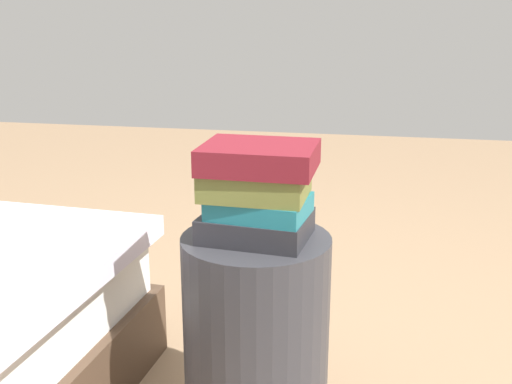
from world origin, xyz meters
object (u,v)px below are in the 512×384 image
side_table (256,338)px  book_charcoal (256,226)px  book_teal (260,206)px  book_maroon (259,157)px  book_olive (254,183)px

side_table → book_charcoal: 0.30m
book_teal → book_maroon: size_ratio=0.86×
side_table → book_maroon: (-0.01, -0.00, 0.46)m
side_table → book_olive: book_olive is taller
book_charcoal → book_teal: size_ratio=1.11×
side_table → book_olive: bearing=63.4°
book_charcoal → book_maroon: (-0.01, -0.00, 0.17)m
side_table → book_olive: (0.00, 0.01, 0.40)m
book_teal → book_maroon: (0.00, -0.01, 0.12)m
side_table → book_teal: size_ratio=2.42×
book_charcoal → book_olive: bearing=44.7°
book_teal → book_charcoal: bearing=-27.7°
side_table → book_teal: book_teal is taller
book_charcoal → book_maroon: 0.17m
book_charcoal → book_teal: (-0.01, 0.01, 0.05)m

